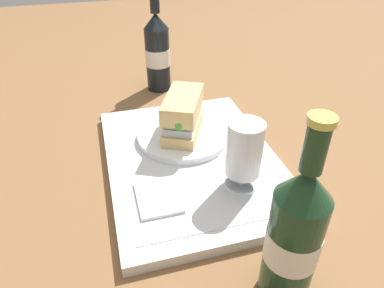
% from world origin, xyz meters
% --- Properties ---
extents(ground_plane, '(3.00, 3.00, 0.00)m').
position_xyz_m(ground_plane, '(0.00, 0.00, 0.00)').
color(ground_plane, brown).
extents(tray, '(0.44, 0.32, 0.02)m').
position_xyz_m(tray, '(0.00, 0.00, 0.01)').
color(tray, silver).
rests_on(tray, ground_plane).
extents(placemat, '(0.38, 0.27, 0.00)m').
position_xyz_m(placemat, '(0.00, 0.00, 0.02)').
color(placemat, silver).
rests_on(placemat, tray).
extents(plate, '(0.19, 0.19, 0.01)m').
position_xyz_m(plate, '(-0.07, 0.00, 0.03)').
color(plate, white).
rests_on(plate, placemat).
extents(sandwich, '(0.14, 0.11, 0.08)m').
position_xyz_m(sandwich, '(-0.06, 0.00, 0.08)').
color(sandwich, tan).
rests_on(sandwich, plate).
extents(beer_glass, '(0.06, 0.06, 0.12)m').
position_xyz_m(beer_glass, '(0.10, 0.06, 0.09)').
color(beer_glass, silver).
rests_on(beer_glass, placemat).
extents(napkin_folded, '(0.09, 0.07, 0.01)m').
position_xyz_m(napkin_folded, '(0.10, -0.09, 0.02)').
color(napkin_folded, white).
rests_on(napkin_folded, placemat).
extents(beer_bottle, '(0.07, 0.07, 0.27)m').
position_xyz_m(beer_bottle, '(0.29, 0.04, 0.10)').
color(beer_bottle, '#19381E').
rests_on(beer_bottle, ground_plane).
extents(second_bottle, '(0.07, 0.07, 0.27)m').
position_xyz_m(second_bottle, '(-0.36, 0.01, 0.10)').
color(second_bottle, black).
rests_on(second_bottle, ground_plane).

